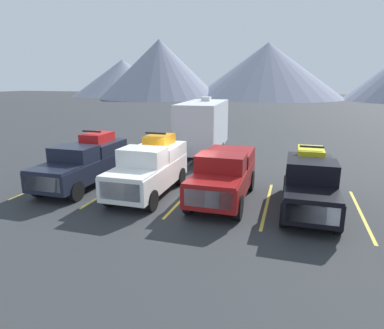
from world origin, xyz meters
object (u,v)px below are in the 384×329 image
pickup_truck_a (85,162)px  pickup_truck_d (310,182)px  pickup_truck_c (224,174)px  pickup_truck_b (150,167)px  camper_trailer_a (203,125)px

pickup_truck_a → pickup_truck_d: bearing=-1.0°
pickup_truck_c → pickup_truck_d: pickup_truck_d is taller
pickup_truck_c → pickup_truck_d: bearing=-0.6°
pickup_truck_b → pickup_truck_c: 3.37m
pickup_truck_c → camper_trailer_a: (-3.20, 8.55, 0.92)m
pickup_truck_b → pickup_truck_c: (3.36, 0.12, -0.09)m
pickup_truck_b → camper_trailer_a: (0.16, 8.67, 0.82)m
pickup_truck_c → pickup_truck_d: size_ratio=0.97×
pickup_truck_a → pickup_truck_c: bearing=-1.1°
camper_trailer_a → pickup_truck_b: bearing=-91.1°
pickup_truck_a → pickup_truck_b: bearing=-4.1°
pickup_truck_a → camper_trailer_a: (3.73, 8.41, 0.88)m
pickup_truck_b → camper_trailer_a: camper_trailer_a is taller
pickup_truck_c → camper_trailer_a: 9.17m
pickup_truck_d → pickup_truck_c: bearing=179.4°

